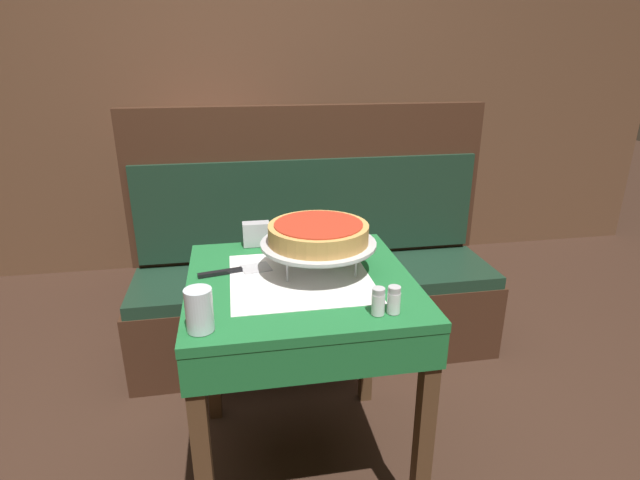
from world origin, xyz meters
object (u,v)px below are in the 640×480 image
Objects in this scene: pizza_server at (237,270)px; water_glass_near at (199,310)px; deep_dish_pizza at (318,233)px; condiment_caddy at (206,167)px; salt_shaker at (378,301)px; dining_table_front at (301,305)px; booth_bench at (315,286)px; dining_table_rear at (216,190)px; pepper_shaker at (394,300)px; pizza_pan_stand at (318,245)px; napkin_holder at (256,234)px.

water_glass_near is (-0.10, -0.36, 0.05)m from pizza_server.
condiment_caddy is at bearing 105.30° from deep_dish_pizza.
water_glass_near is at bearing -179.82° from salt_shaker.
booth_bench reaches higher than dining_table_front.
pizza_server is (-0.38, -0.72, 0.43)m from booth_bench.
dining_table_rear is at bearing 93.76° from pizza_server.
water_glass_near is 0.48m from salt_shaker.
salt_shaker is (0.18, -0.28, 0.14)m from dining_table_front.
pepper_shaker is 1.94m from condiment_caddy.
pizza_pan_stand reaches higher than dining_table_rear.
pepper_shaker reaches higher than pizza_server.
booth_bench is 17.99× the size of napkin_holder.
deep_dish_pizza is (-0.12, -0.76, 0.56)m from booth_bench.
booth_bench is at bearing 65.81° from water_glass_near.
booth_bench is 0.92m from pizza_server.
dining_table_rear is at bearing 103.12° from deep_dish_pizza.
dining_table_front is 7.72× the size of napkin_holder.
condiment_caddy reaches higher than pizza_server.
water_glass_near is 0.63m from napkin_holder.
dining_table_front is at bearing -102.84° from booth_bench.
water_glass_near is 1.85m from condiment_caddy.
booth_bench is at bearing 89.87° from salt_shaker.
dining_table_front is 0.25m from deep_dish_pizza.
pizza_server is 3.13× the size of salt_shaker.
booth_bench reaches higher than pepper_shaker.
booth_bench reaches higher than pizza_server.
pizza_server is (-0.27, 0.04, -0.13)m from deep_dish_pizza.
pizza_pan_stand is 3.24× the size of water_glass_near.
pizza_pan_stand is at bearing 109.46° from salt_shaker.
napkin_holder reaches higher than pepper_shaker.
dining_table_rear is 1.33m from napkin_holder.
water_glass_near is at bearing -114.19° from booth_bench.
booth_bench is at bearing 61.86° from pizza_server.
deep_dish_pizza is at bearing 40.82° from water_glass_near.
dining_table_front is 0.39m from pepper_shaker.
salt_shaker reaches higher than pizza_server.
dining_table_front is 2.03× the size of pizza_pan_stand.
pizza_server is 3.10× the size of pepper_shaker.
salt_shaker is 1.93m from condiment_caddy.
napkin_holder is at bearing 73.22° from water_glass_near.
water_glass_near reaches higher than dining_table_rear.
pepper_shaker is at bearing -59.85° from napkin_holder.
pizza_server is at bearing 170.79° from pizza_pan_stand.
napkin_holder is at bearing 124.11° from pizza_pan_stand.
pepper_shaker is at bearing -51.15° from dining_table_front.
dining_table_front is 0.37m from napkin_holder.
napkin_holder is (0.18, -1.31, 0.16)m from dining_table_rear.
deep_dish_pizza reaches higher than napkin_holder.
condiment_caddy is (-0.58, 1.85, 0.01)m from pepper_shaker.
napkin_holder reaches higher than pizza_server.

